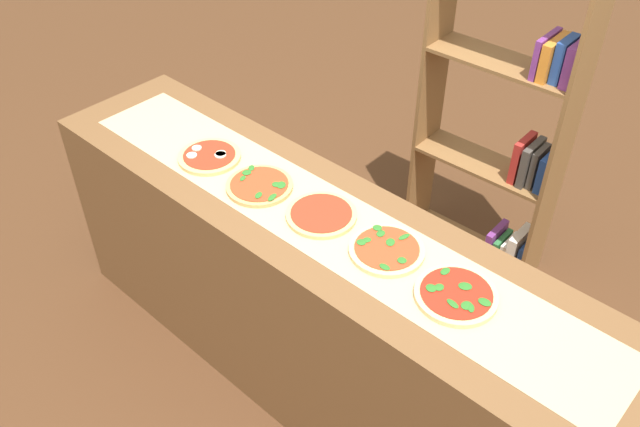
# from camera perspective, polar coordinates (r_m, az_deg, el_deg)

# --- Properties ---
(ground_plane) EXTENTS (12.00, 12.00, 0.00)m
(ground_plane) POSITION_cam_1_polar(r_m,az_deg,el_deg) (3.07, 0.00, -13.78)
(ground_plane) COLOR #4C2D19
(counter) EXTENTS (2.58, 0.58, 0.93)m
(counter) POSITION_cam_1_polar(r_m,az_deg,el_deg) (2.72, 0.00, -7.92)
(counter) COLOR brown
(counter) RESTS_ON ground_plane
(parchment_paper) EXTENTS (2.29, 0.35, 0.00)m
(parchment_paper) POSITION_cam_1_polar(r_m,az_deg,el_deg) (2.39, 0.00, -0.35)
(parchment_paper) COLOR tan
(parchment_paper) RESTS_ON counter
(pizza_mozzarella_0) EXTENTS (0.25, 0.25, 0.02)m
(pizza_mozzarella_0) POSITION_cam_1_polar(r_m,az_deg,el_deg) (2.72, -9.42, 4.84)
(pizza_mozzarella_0) COLOR #DBB26B
(pizza_mozzarella_0) RESTS_ON parchment_paper
(pizza_spinach_1) EXTENTS (0.26, 0.26, 0.02)m
(pizza_spinach_1) POSITION_cam_1_polar(r_m,az_deg,el_deg) (2.53, -5.19, 2.40)
(pizza_spinach_1) COLOR tan
(pizza_spinach_1) RESTS_ON parchment_paper
(pizza_plain_2) EXTENTS (0.26, 0.26, 0.02)m
(pizza_plain_2) POSITION_cam_1_polar(r_m,az_deg,el_deg) (2.39, 0.11, -0.09)
(pizza_plain_2) COLOR #DBB26B
(pizza_plain_2) RESTS_ON parchment_paper
(pizza_spinach_3) EXTENTS (0.26, 0.26, 0.02)m
(pizza_spinach_3) POSITION_cam_1_polar(r_m,az_deg,el_deg) (2.26, 5.71, -3.08)
(pizza_spinach_3) COLOR #E5C17F
(pizza_spinach_3) RESTS_ON parchment_paper
(pizza_spinach_4) EXTENTS (0.26, 0.26, 0.03)m
(pizza_spinach_4) POSITION_cam_1_polar(r_m,az_deg,el_deg) (2.14, 11.50, -6.85)
(pizza_spinach_4) COLOR #E5C17F
(pizza_spinach_4) RESTS_ON parchment_paper
(bookshelf) EXTENTS (0.72, 0.25, 1.66)m
(bookshelf) POSITION_cam_1_polar(r_m,az_deg,el_deg) (3.27, 15.67, 6.41)
(bookshelf) COLOR brown
(bookshelf) RESTS_ON ground_plane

